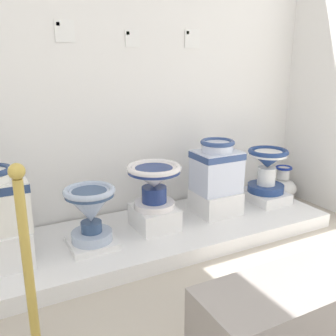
# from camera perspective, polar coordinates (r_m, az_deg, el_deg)

# --- Properties ---
(wall_back) EXTENTS (3.52, 0.06, 2.83)m
(wall_back) POSITION_cam_1_polar(r_m,az_deg,el_deg) (3.05, -5.80, 17.51)
(wall_back) COLOR white
(wall_back) RESTS_ON ground_plane
(display_platform) EXTENTS (2.73, 0.85, 0.11)m
(display_platform) POSITION_cam_1_polar(r_m,az_deg,el_deg) (2.92, -1.47, -9.93)
(display_platform) COLOR white
(display_platform) RESTS_ON ground_plane
(plinth_block_leftmost) EXTENTS (0.36, 0.31, 0.23)m
(plinth_block_leftmost) POSITION_cam_1_polar(r_m,az_deg,el_deg) (2.58, -24.00, -10.97)
(plinth_block_leftmost) COLOR white
(plinth_block_leftmost) RESTS_ON display_platform
(plinth_block_squat_floral) EXTENTS (0.31, 0.29, 0.04)m
(plinth_block_squat_floral) POSITION_cam_1_polar(r_m,az_deg,el_deg) (2.66, -11.35, -11.07)
(plinth_block_squat_floral) COLOR white
(plinth_block_squat_floral) RESTS_ON display_platform
(antique_toilet_squat_floral) EXTENTS (0.34, 0.34, 0.38)m
(antique_toilet_squat_floral) POSITION_cam_1_polar(r_m,az_deg,el_deg) (2.56, -11.67, -5.92)
(antique_toilet_squat_floral) COLOR #A8B9D3
(antique_toilet_squat_floral) RESTS_ON plinth_block_squat_floral
(plinth_block_tall_cobalt) EXTENTS (0.29, 0.34, 0.16)m
(plinth_block_tall_cobalt) POSITION_cam_1_polar(r_m,az_deg,el_deg) (2.87, -2.06, -7.42)
(plinth_block_tall_cobalt) COLOR white
(plinth_block_tall_cobalt) RESTS_ON display_platform
(antique_toilet_tall_cobalt) EXTENTS (0.40, 0.40, 0.33)m
(antique_toilet_tall_cobalt) POSITION_cam_1_polar(r_m,az_deg,el_deg) (2.76, -2.13, -1.72)
(antique_toilet_tall_cobalt) COLOR white
(antique_toilet_tall_cobalt) RESTS_ON plinth_block_tall_cobalt
(plinth_block_central_ornate) EXTENTS (0.34, 0.33, 0.18)m
(plinth_block_central_ornate) POSITION_cam_1_polar(r_m,az_deg,el_deg) (3.15, 7.16, -5.05)
(plinth_block_central_ornate) COLOR white
(plinth_block_central_ornate) RESTS_ON display_platform
(antique_toilet_central_ornate) EXTENTS (0.36, 0.29, 0.43)m
(antique_toilet_central_ornate) POSITION_cam_1_polar(r_m,az_deg,el_deg) (3.05, 7.37, 0.37)
(antique_toilet_central_ornate) COLOR silver
(antique_toilet_central_ornate) RESTS_ON plinth_block_central_ornate
(plinth_block_slender_white) EXTENTS (0.30, 0.38, 0.09)m
(plinth_block_slender_white) POSITION_cam_1_polar(r_m,az_deg,el_deg) (3.50, 14.44, -4.12)
(plinth_block_slender_white) COLOR white
(plinth_block_slender_white) RESTS_ON display_platform
(antique_toilet_slender_white) EXTENTS (0.35, 0.35, 0.38)m
(antique_toilet_slender_white) POSITION_cam_1_polar(r_m,az_deg,el_deg) (3.41, 14.78, 0.44)
(antique_toilet_slender_white) COLOR navy
(antique_toilet_slender_white) RESTS_ON plinth_block_slender_white
(info_placard_second) EXTENTS (0.14, 0.01, 0.15)m
(info_placard_second) POSITION_cam_1_polar(r_m,az_deg,el_deg) (2.88, -15.37, 19.36)
(info_placard_second) COLOR white
(info_placard_third) EXTENTS (0.12, 0.01, 0.13)m
(info_placard_third) POSITION_cam_1_polar(r_m,az_deg,el_deg) (3.03, -5.41, 18.92)
(info_placard_third) COLOR white
(info_placard_fourth) EXTENTS (0.14, 0.01, 0.15)m
(info_placard_fourth) POSITION_cam_1_polar(r_m,az_deg,el_deg) (3.26, 3.66, 18.96)
(info_placard_fourth) COLOR white
(decorative_vase_spare) EXTENTS (0.27, 0.27, 0.34)m
(decorative_vase_spare) POSITION_cam_1_polar(r_m,az_deg,el_deg) (3.85, 16.88, -2.66)
(decorative_vase_spare) COLOR navy
(decorative_vase_spare) RESTS_ON ground_plane
(stanchion_post_near_left) EXTENTS (0.26, 0.26, 0.97)m
(stanchion_post_near_left) POSITION_cam_1_polar(r_m,az_deg,el_deg) (1.80, -19.57, -21.06)
(stanchion_post_near_left) COLOR #B6973E
(stanchion_post_near_left) RESTS_ON ground_plane
(museum_bench) EXTENTS (1.22, 0.36, 0.40)m
(museum_bench) POSITION_cam_1_polar(r_m,az_deg,el_deg) (2.02, 21.40, -19.30)
(museum_bench) COLOR gray
(museum_bench) RESTS_ON ground_plane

